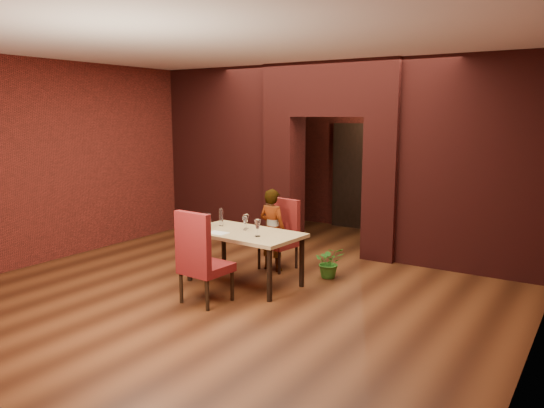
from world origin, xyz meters
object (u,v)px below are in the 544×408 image
Objects in this scene: person_seated at (272,230)px; chair_far at (278,235)px; dining_table at (244,258)px; wine_glass_c at (257,228)px; wine_glass_a at (246,222)px; chair_near at (206,256)px; wine_glass_b at (245,223)px; potted_plant at (330,262)px; water_bottle at (221,217)px; wine_bucket at (205,221)px.

chair_far is at bearing -107.66° from person_seated.
wine_glass_c reaches higher than dining_table.
dining_table is 7.74× the size of wine_glass_a.
chair_far reaches higher than wine_glass_c.
chair_far is at bearing -85.09° from chair_near.
wine_glass_c is (0.32, -0.14, 0.49)m from dining_table.
chair_near reaches higher than wine_glass_b.
person_seated is 6.09× the size of wine_glass_a.
chair_far is 5.53× the size of wine_glass_b.
dining_table is 0.51m from wine_glass_a.
wine_glass_c is (0.37, -0.22, 0.02)m from wine_glass_b.
wine_glass_c is at bearing -19.35° from dining_table.
potted_plant is (0.85, 1.74, -0.36)m from chair_near.
water_bottle is (-0.83, 0.28, 0.02)m from wine_glass_c.
wine_glass_a reaches higher than wine_glass_b.
chair_near is at bearing -49.34° from wine_bucket.
chair_near is 5.18× the size of wine_glass_c.
wine_glass_c is 0.88m from wine_bucket.
dining_table is at bearing -60.31° from wine_glass_b.
chair_near is 5.77× the size of wine_glass_a.
chair_near is 1.17m from water_bottle.
wine_bucket is 1.89m from potted_plant.
dining_table is 0.48m from wine_glass_b.
person_seated reaches higher than potted_plant.
wine_glass_c is 0.49× the size of potted_plant.
person_seated reaches higher than wine_glass_b.
wine_glass_a is at bearing 35.40° from wine_bucket.
water_bottle reaches higher than wine_bucket.
wine_glass_a is 0.95× the size of wine_bucket.
chair_near reaches higher than wine_glass_a.
chair_near is (0.03, -0.85, 0.22)m from dining_table.
wine_glass_b is 0.43m from wine_glass_c.
wine_glass_b is at bearing 148.56° from wine_glass_c.
person_seated is 6.49× the size of wine_glass_b.
potted_plant is (0.88, 0.89, -0.14)m from dining_table.
dining_table reaches higher than potted_plant.
wine_glass_b is 0.73× the size of water_bottle.
water_bottle is (-0.52, 0.15, 0.50)m from dining_table.
wine_bucket reaches higher than dining_table.
dining_table is at bearing -81.82° from chair_far.
potted_plant is at bearing 61.46° from wine_glass_c.
chair_near is at bearing -80.81° from chair_far.
chair_far reaches higher than wine_glass_b.
wine_bucket is (-0.53, -0.93, 0.23)m from person_seated.
dining_table is 0.60m from wine_glass_c.
wine_bucket is 0.46× the size of potted_plant.
potted_plant is at bearing -167.96° from person_seated.
potted_plant is at bearing 28.16° from water_bottle.
wine_glass_c is 1.33m from potted_plant.
wine_glass_b is at bearing -6.98° from water_bottle.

